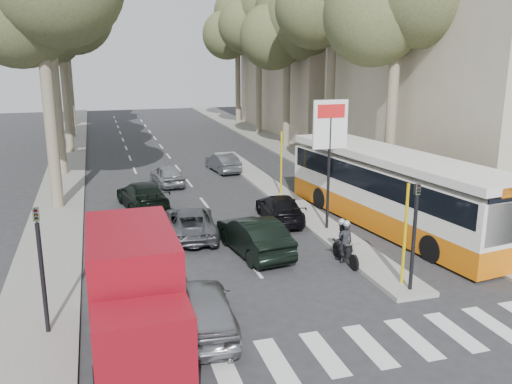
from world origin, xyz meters
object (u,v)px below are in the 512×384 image
red_truck (134,290)px  city_bus (392,188)px  silver_hatchback (204,308)px  motorcycle (343,242)px  dark_hatchback (254,236)px

red_truck → city_bus: 13.57m
silver_hatchback → motorcycle: motorcycle is taller
dark_hatchback → silver_hatchback: bearing=53.0°
red_truck → city_bus: city_bus is taller
silver_hatchback → dark_hatchback: (3.00, 5.36, 0.03)m
silver_hatchback → motorcycle: bearing=-144.0°
silver_hatchback → city_bus: size_ratio=0.31×
red_truck → motorcycle: size_ratio=2.95×
motorcycle → dark_hatchback: bearing=148.3°
dark_hatchback → motorcycle: 3.37m
city_bus → dark_hatchback: bearing=-175.5°
dark_hatchback → red_truck: (-4.83, -5.67, 0.89)m
dark_hatchback → city_bus: size_ratio=0.34×
red_truck → silver_hatchback: bearing=9.4°
red_truck → city_bus: (11.53, 7.14, 0.14)m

